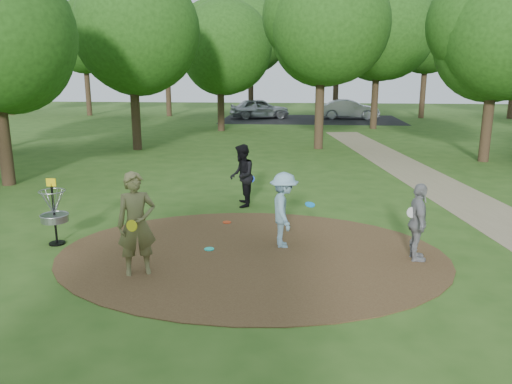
{
  "coord_description": "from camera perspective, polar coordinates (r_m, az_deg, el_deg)",
  "views": [
    {
      "loc": [
        0.94,
        -10.09,
        3.9
      ],
      "look_at": [
        0.0,
        1.2,
        1.1
      ],
      "focal_mm": 35.0,
      "sensor_mm": 36.0,
      "label": 1
    }
  ],
  "objects": [
    {
      "name": "ground",
      "position": [
        10.85,
        -0.53,
        -7.17
      ],
      "size": [
        100.0,
        100.0,
        0.0
      ],
      "primitive_type": "plane",
      "color": "#2D5119",
      "rests_on": "ground"
    },
    {
      "name": "dirt_clearing",
      "position": [
        10.85,
        -0.53,
        -7.12
      ],
      "size": [
        8.4,
        8.4,
        0.02
      ],
      "primitive_type": "cylinder",
      "color": "#47301C",
      "rests_on": "ground"
    },
    {
      "name": "parking_lot",
      "position": [
        40.29,
        6.32,
        8.25
      ],
      "size": [
        14.0,
        8.0,
        0.01
      ],
      "primitive_type": "cube",
      "color": "black",
      "rests_on": "ground"
    },
    {
      "name": "player_observer_with_disc",
      "position": [
        9.81,
        -13.49,
        -3.6
      ],
      "size": [
        0.87,
        0.73,
        2.03
      ],
      "color": "olive",
      "rests_on": "ground"
    },
    {
      "name": "player_throwing_with_disc",
      "position": [
        11.09,
        3.2,
        -2.08
      ],
      "size": [
        1.11,
        1.18,
        1.7
      ],
      "color": "#7EA9BC",
      "rests_on": "ground"
    },
    {
      "name": "player_walking_with_disc",
      "position": [
        14.38,
        -1.65,
        1.87
      ],
      "size": [
        0.75,
        0.93,
        1.82
      ],
      "color": "black",
      "rests_on": "ground"
    },
    {
      "name": "player_waiting_with_disc",
      "position": [
        10.81,
        18.02,
        -3.34
      ],
      "size": [
        0.49,
        0.98,
        1.65
      ],
      "color": "gray",
      "rests_on": "ground"
    },
    {
      "name": "disc_ground_cyan",
      "position": [
        11.14,
        -5.37,
        -6.5
      ],
      "size": [
        0.22,
        0.22,
        0.02
      ],
      "primitive_type": "cylinder",
      "color": "#1CE4CB",
      "rests_on": "dirt_clearing"
    },
    {
      "name": "disc_ground_red",
      "position": [
        13.0,
        -3.34,
        -3.47
      ],
      "size": [
        0.22,
        0.22,
        0.02
      ],
      "primitive_type": "cylinder",
      "color": "red",
      "rests_on": "dirt_clearing"
    },
    {
      "name": "car_left",
      "position": [
        40.72,
        0.41,
        9.52
      ],
      "size": [
        5.06,
        3.07,
        1.61
      ],
      "primitive_type": "imported",
      "rotation": [
        0.0,
        0.0,
        1.83
      ],
      "color": "#A8ABB0",
      "rests_on": "ground"
    },
    {
      "name": "car_right",
      "position": [
        41.01,
        10.61,
        9.27
      ],
      "size": [
        4.71,
        1.72,
        1.54
      ],
      "primitive_type": "imported",
      "rotation": [
        0.0,
        0.0,
        1.55
      ],
      "color": "#93949A",
      "rests_on": "ground"
    },
    {
      "name": "disc_golf_basket",
      "position": [
        12.11,
        -22.13,
        -1.63
      ],
      "size": [
        0.63,
        0.63,
        1.54
      ],
      "color": "black",
      "rests_on": "ground"
    },
    {
      "name": "tree_ring",
      "position": [
        20.77,
        9.37,
        17.42
      ],
      "size": [
        37.69,
        45.46,
        9.24
      ],
      "color": "#332316",
      "rests_on": "ground"
    }
  ]
}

